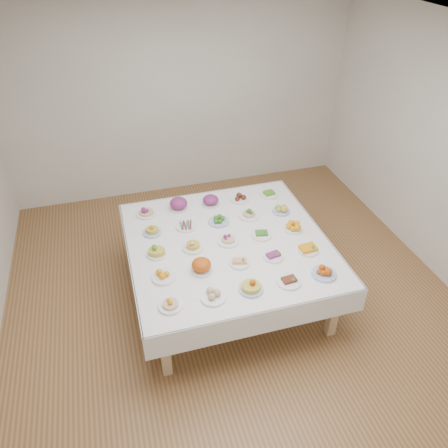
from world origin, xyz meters
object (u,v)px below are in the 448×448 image
object	(u,v)px
dish_0	(170,303)
dish_24	(269,193)
dish_12	(228,239)
display_table	(228,247)

from	to	relation	value
dish_0	dish_24	world-z (taller)	dish_0
dish_12	display_table	bearing A→B (deg)	108.46
display_table	dish_12	bearing A→B (deg)	-71.54
dish_0	display_table	bearing A→B (deg)	44.90
display_table	dish_12	size ratio (longest dim) A/B	9.37
dish_12	dish_24	distance (m)	1.06
dish_12	dish_24	bearing A→B (deg)	45.12
dish_0	dish_12	distance (m)	1.07
dish_24	display_table	bearing A→B (deg)	-135.14
dish_0	dish_24	distance (m)	2.13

